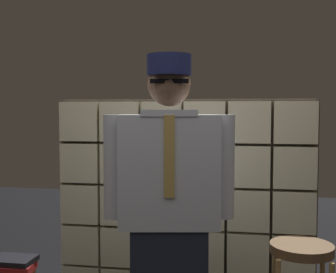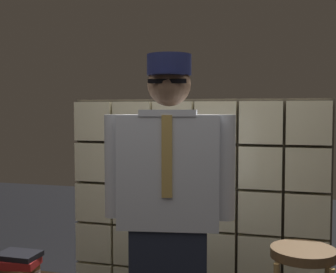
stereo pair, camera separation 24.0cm
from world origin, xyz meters
name	(u,v)px [view 1 (the left image)]	position (x,y,z in m)	size (l,w,h in m)	color
glass_block_wall	(183,207)	(0.00, 1.25, 0.80)	(1.97, 0.10, 1.64)	beige
standing_person	(169,213)	(0.04, 0.39, 0.96)	(0.74, 0.36, 1.84)	#1E2333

